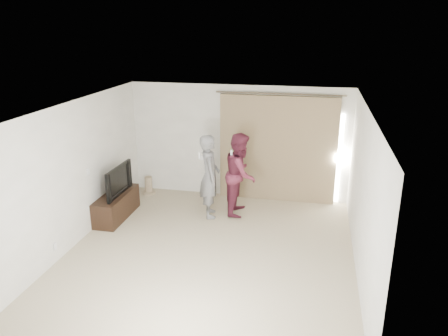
{
  "coord_description": "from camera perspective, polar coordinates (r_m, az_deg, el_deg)",
  "views": [
    {
      "loc": [
        1.68,
        -6.73,
        3.9
      ],
      "look_at": [
        -0.01,
        1.2,
        1.18
      ],
      "focal_mm": 35.0,
      "sensor_mm": 36.0,
      "label": 1
    }
  ],
  "objects": [
    {
      "name": "person_woman",
      "position": [
        9.17,
        2.19,
        -0.76
      ],
      "size": [
        0.67,
        0.85,
        1.75
      ],
      "color": "maroon",
      "rests_on": "ground"
    },
    {
      "name": "wall_left",
      "position": [
        8.34,
        -18.8,
        -0.68
      ],
      "size": [
        0.04,
        5.5,
        2.6
      ],
      "color": "white",
      "rests_on": "ground"
    },
    {
      "name": "tv",
      "position": [
        9.21,
        -14.13,
        -1.55
      ],
      "size": [
        0.16,
        1.07,
        0.61
      ],
      "primitive_type": "imported",
      "rotation": [
        0.0,
        0.0,
        1.55
      ],
      "color": "black",
      "rests_on": "tv_console"
    },
    {
      "name": "ceiling",
      "position": [
        7.06,
        -1.99,
        7.89
      ],
      "size": [
        5.0,
        5.5,
        0.01
      ],
      "primitive_type": "cube",
      "color": "white",
      "rests_on": "wall_back"
    },
    {
      "name": "floor",
      "position": [
        7.96,
        -1.78,
        -10.83
      ],
      "size": [
        5.5,
        5.5,
        0.0
      ],
      "primitive_type": "plane",
      "color": "#BFAF8F",
      "rests_on": "ground"
    },
    {
      "name": "curtain",
      "position": [
        9.82,
        7.07,
        2.44
      ],
      "size": [
        2.8,
        0.11,
        2.46
      ],
      "color": "#97845C",
      "rests_on": "ground"
    },
    {
      "name": "wall_back",
      "position": [
        9.98,
        1.89,
        3.4
      ],
      "size": [
        5.0,
        0.04,
        2.6
      ],
      "primitive_type": "cube",
      "color": "white",
      "rests_on": "ground"
    },
    {
      "name": "tv_console",
      "position": [
        9.42,
        -13.86,
        -4.79
      ],
      "size": [
        0.47,
        1.35,
        0.52
      ],
      "primitive_type": "cube",
      "color": "black",
      "rests_on": "ground"
    },
    {
      "name": "person_man",
      "position": [
        9.01,
        -1.89,
        -1.07
      ],
      "size": [
        0.61,
        0.74,
        1.76
      ],
      "color": "slate",
      "rests_on": "ground"
    },
    {
      "name": "scratching_post",
      "position": [
        10.56,
        -9.81,
        -2.45
      ],
      "size": [
        0.31,
        0.31,
        0.42
      ],
      "color": "tan",
      "rests_on": "ground"
    }
  ]
}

